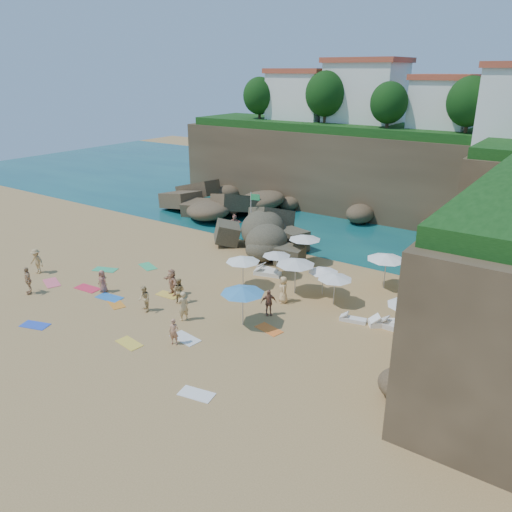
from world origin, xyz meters
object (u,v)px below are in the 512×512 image
Objects in this scene: parasol_1 at (277,254)px; flag_pole at (252,211)px; parasol_2 at (323,270)px; lounger_0 at (267,270)px; person_stand_2 at (274,229)px; person_stand_5 at (235,222)px; person_stand_0 at (103,281)px; person_stand_4 at (283,290)px; person_stand_1 at (179,291)px; person_stand_6 at (183,306)px; parasol_0 at (305,237)px; rock_outcrop at (264,251)px; person_stand_3 at (269,302)px.

flag_pole is at bearing 138.12° from parasol_1.
parasol_2 reaches higher than lounger_0.
flag_pole reaches higher than person_stand_2.
person_stand_5 reaches higher than lounger_0.
person_stand_4 is (10.65, 5.46, 0.10)m from person_stand_0.
person_stand_2 reaches higher than lounger_0.
person_stand_1 is 1.10× the size of person_stand_5.
person_stand_5 is at bearing 26.52° from person_stand_2.
person_stand_0 is at bearing -120.82° from lounger_0.
parasol_1 reaches higher than person_stand_2.
parasol_2 is 9.38m from person_stand_6.
parasol_2 is at bearing -10.97° from parasol_1.
flag_pole is 2.43× the size of person_stand_6.
person_stand_4 is at bearing -71.43° from parasol_0.
person_stand_6 is (2.73, -12.62, 0.91)m from rock_outcrop.
person_stand_3 is (2.45, -8.69, -1.28)m from parasol_0.
lounger_0 is 5.28m from person_stand_4.
person_stand_1 is (-3.16, -10.46, -1.28)m from parasol_0.
parasol_1 is at bearing 144.96° from person_stand_2.
parasol_1 is 1.15× the size of person_stand_4.
person_stand_1 is 15.45m from person_stand_5.
flag_pole is 6.89m from lounger_0.
person_stand_0 is at bearing -100.44° from flag_pole.
flag_pole is 14.50m from person_stand_6.
person_stand_3 is (6.49, -9.24, 0.82)m from rock_outcrop.
person_stand_3 is (-1.31, -4.47, -0.90)m from parasol_2.
lounger_0 is (-1.41, -2.93, -1.97)m from parasol_0.
person_stand_3 is at bearing 153.45° from person_stand_6.
person_stand_1 reaches higher than person_stand_2.
person_stand_4 is at bearing 48.53° from person_stand_3.
flag_pole is 2.55× the size of person_stand_4.
person_stand_1 is at bearing -94.68° from person_stand_4.
lounger_0 is 1.04× the size of person_stand_1.
rock_outcrop is 4.77× the size of person_stand_2.
person_stand_6 reaches higher than person_stand_2.
person_stand_4 reaches higher than rock_outcrop.
parasol_0 reaches higher than person_stand_6.
parasol_0 is 1.21× the size of parasol_1.
person_stand_0 is at bearing -108.99° from rock_outcrop.
person_stand_6 reaches higher than person_stand_1.
person_stand_5 is (-11.62, 10.36, -0.12)m from person_stand_4.
parasol_1 is 1.17× the size of lounger_0.
person_stand_0 is at bearing -108.84° from person_stand_5.
person_stand_3 reaches higher than person_stand_0.
person_stand_1 is at bearing -96.62° from lounger_0.
person_stand_1 is 1.08× the size of person_stand_2.
person_stand_2 is at bearing 142.72° from parasol_0.
parasol_2 is at bearing -30.92° from flag_pole.
parasol_0 is at bearing -164.72° from person_stand_6.
person_stand_6 is at bearing -82.97° from lounger_0.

